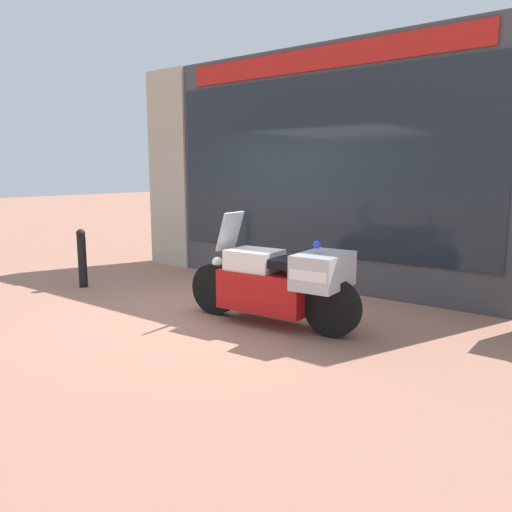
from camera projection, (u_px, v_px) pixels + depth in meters
ground_plane at (216, 308)px, 6.67m from camera, size 60.00×60.00×0.00m
shop_building at (276, 170)px, 8.19m from camera, size 6.56×0.55×3.65m
window_display at (320, 257)px, 7.94m from camera, size 5.15×0.30×1.92m
paramedic_motorcycle at (279, 282)px, 5.81m from camera, size 2.28×0.77×1.32m
street_bollard at (82, 257)px, 7.81m from camera, size 0.14×0.14×0.92m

